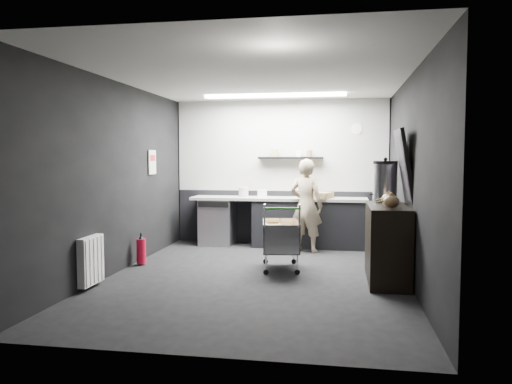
# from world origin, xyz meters

# --- Properties ---
(floor) EXTENTS (5.50, 5.50, 0.00)m
(floor) POSITION_xyz_m (0.00, 0.00, 0.00)
(floor) COLOR black
(floor) RESTS_ON ground
(ceiling) EXTENTS (5.50, 5.50, 0.00)m
(ceiling) POSITION_xyz_m (0.00, 0.00, 2.70)
(ceiling) COLOR silver
(ceiling) RESTS_ON wall_back
(wall_back) EXTENTS (5.50, 0.00, 5.50)m
(wall_back) POSITION_xyz_m (0.00, 2.75, 1.35)
(wall_back) COLOR black
(wall_back) RESTS_ON floor
(wall_front) EXTENTS (5.50, 0.00, 5.50)m
(wall_front) POSITION_xyz_m (0.00, -2.75, 1.35)
(wall_front) COLOR black
(wall_front) RESTS_ON floor
(wall_left) EXTENTS (0.00, 5.50, 5.50)m
(wall_left) POSITION_xyz_m (-2.00, 0.00, 1.35)
(wall_left) COLOR black
(wall_left) RESTS_ON floor
(wall_right) EXTENTS (0.00, 5.50, 5.50)m
(wall_right) POSITION_xyz_m (2.00, 0.00, 1.35)
(wall_right) COLOR black
(wall_right) RESTS_ON floor
(kitchen_wall_panel) EXTENTS (3.95, 0.02, 1.70)m
(kitchen_wall_panel) POSITION_xyz_m (0.00, 2.73, 1.85)
(kitchen_wall_panel) COLOR #AEAFAA
(kitchen_wall_panel) RESTS_ON wall_back
(dado_panel) EXTENTS (3.95, 0.02, 1.00)m
(dado_panel) POSITION_xyz_m (0.00, 2.73, 0.50)
(dado_panel) COLOR black
(dado_panel) RESTS_ON wall_back
(floating_shelf) EXTENTS (1.20, 0.22, 0.04)m
(floating_shelf) POSITION_xyz_m (0.20, 2.62, 1.62)
(floating_shelf) COLOR black
(floating_shelf) RESTS_ON wall_back
(wall_clock) EXTENTS (0.20, 0.03, 0.20)m
(wall_clock) POSITION_xyz_m (1.40, 2.72, 2.15)
(wall_clock) COLOR white
(wall_clock) RESTS_ON wall_back
(poster) EXTENTS (0.02, 0.30, 0.40)m
(poster) POSITION_xyz_m (-1.98, 1.30, 1.55)
(poster) COLOR silver
(poster) RESTS_ON wall_left
(poster_red_band) EXTENTS (0.02, 0.22, 0.10)m
(poster_red_band) POSITION_xyz_m (-1.98, 1.30, 1.62)
(poster_red_band) COLOR red
(poster_red_band) RESTS_ON poster
(radiator) EXTENTS (0.10, 0.50, 0.60)m
(radiator) POSITION_xyz_m (-1.94, -0.90, 0.35)
(radiator) COLOR white
(radiator) RESTS_ON wall_left
(ceiling_strip) EXTENTS (2.40, 0.20, 0.04)m
(ceiling_strip) POSITION_xyz_m (0.00, 1.85, 2.67)
(ceiling_strip) COLOR white
(ceiling_strip) RESTS_ON ceiling
(prep_counter) EXTENTS (3.20, 0.61, 0.90)m
(prep_counter) POSITION_xyz_m (0.14, 2.42, 0.46)
(prep_counter) COLOR black
(prep_counter) RESTS_ON floor
(person) EXTENTS (0.68, 0.55, 1.61)m
(person) POSITION_xyz_m (0.54, 1.97, 0.80)
(person) COLOR beige
(person) RESTS_ON floor
(shopping_cart) EXTENTS (0.64, 0.94, 0.95)m
(shopping_cart) POSITION_xyz_m (0.26, 0.55, 0.45)
(shopping_cart) COLOR silver
(shopping_cart) RESTS_ON floor
(sideboard) EXTENTS (0.57, 1.34, 2.00)m
(sideboard) POSITION_xyz_m (1.74, 0.13, 0.63)
(sideboard) COLOR black
(sideboard) RESTS_ON floor
(fire_extinguisher) EXTENTS (0.14, 0.14, 0.46)m
(fire_extinguisher) POSITION_xyz_m (-1.85, 0.47, 0.23)
(fire_extinguisher) COLOR red
(fire_extinguisher) RESTS_ON floor
(cardboard_box) EXTENTS (0.65, 0.57, 0.11)m
(cardboard_box) POSITION_xyz_m (0.68, 2.37, 0.95)
(cardboard_box) COLOR #9D8654
(cardboard_box) RESTS_ON prep_counter
(pink_tub) EXTENTS (0.18, 0.18, 0.18)m
(pink_tub) POSITION_xyz_m (-0.65, 2.42, 0.99)
(pink_tub) COLOR beige
(pink_tub) RESTS_ON prep_counter
(white_container) EXTENTS (0.19, 0.16, 0.14)m
(white_container) POSITION_xyz_m (-0.29, 2.37, 0.97)
(white_container) COLOR white
(white_container) RESTS_ON prep_counter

